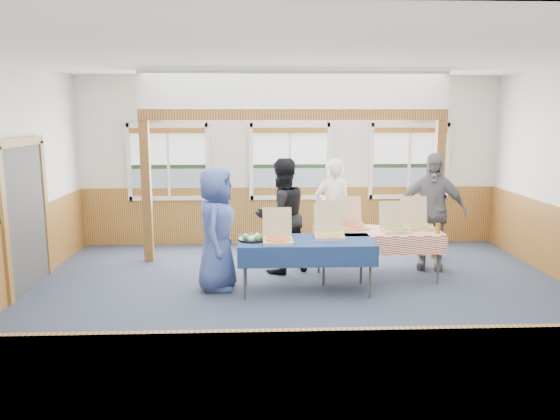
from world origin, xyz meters
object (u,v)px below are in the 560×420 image
at_px(woman_white, 333,210).
at_px(man_blue, 216,229).
at_px(table_right, 377,234).
at_px(woman_black, 282,216).
at_px(person_grey, 431,211).
at_px(table_left, 306,244).

distance_m(woman_white, man_blue, 2.42).
distance_m(table_right, man_blue, 2.46).
relative_size(woman_black, man_blue, 1.03).
xyz_separation_m(woman_black, man_blue, (-0.97, -0.82, -0.03)).
height_order(table_right, person_grey, person_grey).
bearing_deg(woman_black, table_right, 137.25).
height_order(woman_white, man_blue, man_blue).
distance_m(woman_white, woman_black, 1.15).
distance_m(woman_black, person_grey, 2.44).
relative_size(table_left, person_grey, 1.07).
relative_size(table_left, man_blue, 1.14).
bearing_deg(woman_white, man_blue, 26.45).
bearing_deg(person_grey, man_blue, -146.52).
distance_m(table_right, person_grey, 1.15).
xyz_separation_m(woman_black, person_grey, (2.44, 0.12, 0.03)).
bearing_deg(man_blue, woman_white, -44.65).
xyz_separation_m(table_left, table_right, (1.15, 0.59, -0.00)).
xyz_separation_m(woman_white, person_grey, (1.52, -0.58, 0.07)).
relative_size(table_right, man_blue, 1.15).
bearing_deg(woman_white, table_left, 57.56).
distance_m(table_left, woman_black, 1.06).
height_order(table_left, woman_white, woman_white).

